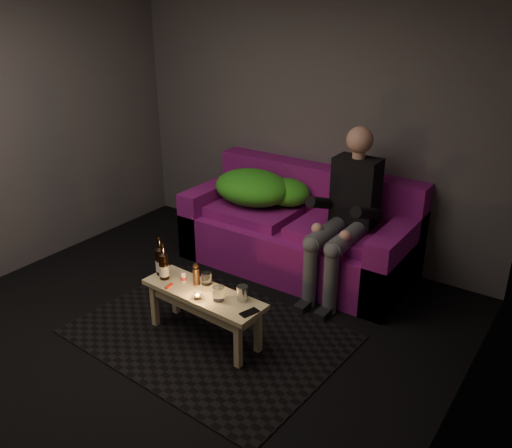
{
  "coord_description": "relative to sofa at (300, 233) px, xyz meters",
  "views": [
    {
      "loc": [
        2.52,
        -2.32,
        2.47
      ],
      "look_at": [
        0.1,
        1.21,
        0.63
      ],
      "focal_mm": 38.0,
      "sensor_mm": 36.0,
      "label": 1
    }
  ],
  "objects": [
    {
      "name": "floor",
      "position": [
        -0.19,
        -1.82,
        -0.34
      ],
      "size": [
        4.5,
        4.5,
        0.0
      ],
      "primitive_type": "plane",
      "color": "black",
      "rests_on": "ground"
    },
    {
      "name": "room",
      "position": [
        -0.19,
        -1.35,
        1.31
      ],
      "size": [
        4.5,
        4.5,
        4.5
      ],
      "color": "silver",
      "rests_on": "ground"
    },
    {
      "name": "rug",
      "position": [
        0.02,
        -1.42,
        -0.33
      ],
      "size": [
        2.09,
        1.58,
        0.01
      ],
      "primitive_type": "cube",
      "rotation": [
        0.0,
        0.0,
        -0.06
      ],
      "color": "black",
      "rests_on": "floor"
    },
    {
      "name": "sofa",
      "position": [
        0.0,
        0.0,
        0.0
      ],
      "size": [
        2.16,
        0.97,
        0.93
      ],
      "color": "#710F72",
      "rests_on": "floor"
    },
    {
      "name": "green_blanket",
      "position": [
        -0.47,
        -0.01,
        0.36
      ],
      "size": [
        0.95,
        0.65,
        0.32
      ],
      "color": "#27921A",
      "rests_on": "sofa"
    },
    {
      "name": "person",
      "position": [
        0.54,
        -0.18,
        0.41
      ],
      "size": [
        0.39,
        0.9,
        1.44
      ],
      "color": "black",
      "rests_on": "sofa"
    },
    {
      "name": "coffee_table",
      "position": [
        0.02,
        -1.47,
        0.0
      ],
      "size": [
        1.02,
        0.38,
        0.41
      ],
      "rotation": [
        0.0,
        0.0,
        -0.06
      ],
      "color": "tan",
      "rests_on": "rug"
    },
    {
      "name": "beer_bottle_a",
      "position": [
        -0.43,
        -1.45,
        0.19
      ],
      "size": [
        0.08,
        0.08,
        0.31
      ],
      "color": "black",
      "rests_on": "coffee_table"
    },
    {
      "name": "beer_bottle_b",
      "position": [
        -0.36,
        -1.49,
        0.19
      ],
      "size": [
        0.08,
        0.08,
        0.3
      ],
      "color": "black",
      "rests_on": "coffee_table"
    },
    {
      "name": "salt_shaker",
      "position": [
        -0.2,
        -1.44,
        0.12
      ],
      "size": [
        0.05,
        0.05,
        0.08
      ],
      "primitive_type": "cylinder",
      "rotation": [
        0.0,
        0.0,
        0.24
      ],
      "color": "silver",
      "rests_on": "coffee_table"
    },
    {
      "name": "pepper_mill",
      "position": [
        -0.09,
        -1.41,
        0.14
      ],
      "size": [
        0.06,
        0.06,
        0.14
      ],
      "primitive_type": "cylinder",
      "rotation": [
        0.0,
        0.0,
        0.28
      ],
      "color": "black",
      "rests_on": "coffee_table"
    },
    {
      "name": "tumbler_back",
      "position": [
        -0.03,
        -1.36,
        0.12
      ],
      "size": [
        0.1,
        0.1,
        0.09
      ],
      "primitive_type": "cylinder",
      "rotation": [
        0.0,
        0.0,
        0.32
      ],
      "color": "white",
      "rests_on": "coffee_table"
    },
    {
      "name": "tealight",
      "position": [
        0.05,
        -1.57,
        0.1
      ],
      "size": [
        0.06,
        0.06,
        0.04
      ],
      "color": "white",
      "rests_on": "coffee_table"
    },
    {
      "name": "tumbler_front",
      "position": [
        0.19,
        -1.5,
        0.13
      ],
      "size": [
        0.1,
        0.1,
        0.11
      ],
      "primitive_type": "cylinder",
      "rotation": [
        0.0,
        0.0,
        -0.23
      ],
      "color": "white",
      "rests_on": "coffee_table"
    },
    {
      "name": "steel_cup",
      "position": [
        0.33,
        -1.4,
        0.13
      ],
      "size": [
        0.09,
        0.09,
        0.11
      ],
      "primitive_type": "cylinder",
      "rotation": [
        0.0,
        0.0,
        -0.17
      ],
      "color": "#B3B7BB",
      "rests_on": "coffee_table"
    },
    {
      "name": "smartphone",
      "position": [
        0.47,
        -1.52,
        0.08
      ],
      "size": [
        0.11,
        0.15,
        0.01
      ],
      "primitive_type": "cube",
      "rotation": [
        0.0,
        0.0,
        -0.3
      ],
      "color": "black",
      "rests_on": "coffee_table"
    },
    {
      "name": "red_lighter",
      "position": [
        -0.24,
        -1.56,
        0.08
      ],
      "size": [
        0.03,
        0.08,
        0.01
      ],
      "primitive_type": "cube",
      "rotation": [
        0.0,
        0.0,
        0.11
      ],
      "color": "red",
      "rests_on": "coffee_table"
    }
  ]
}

